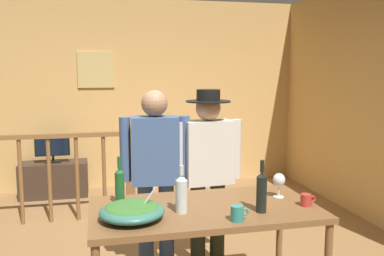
% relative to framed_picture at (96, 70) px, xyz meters
% --- Properties ---
extents(back_wall, '(5.37, 0.10, 2.75)m').
position_rel_framed_picture_xyz_m(back_wall, '(0.36, 0.06, -0.36)').
color(back_wall, tan).
rests_on(back_wall, ground_plane).
extents(side_wall_right, '(0.10, 4.13, 2.75)m').
position_rel_framed_picture_xyz_m(side_wall_right, '(3.05, -1.87, -0.36)').
color(side_wall_right, tan).
rests_on(side_wall_right, ground_plane).
extents(framed_picture, '(0.51, 0.03, 0.51)m').
position_rel_framed_picture_xyz_m(framed_picture, '(0.00, 0.00, 0.00)').
color(framed_picture, tan).
extents(stair_railing, '(2.52, 0.10, 1.07)m').
position_rel_framed_picture_xyz_m(stair_railing, '(-0.50, -1.34, -1.11)').
color(stair_railing, brown).
rests_on(stair_railing, ground_plane).
extents(tv_console, '(0.90, 0.40, 0.47)m').
position_rel_framed_picture_xyz_m(tv_console, '(-0.61, -0.29, -1.49)').
color(tv_console, '#38281E').
rests_on(tv_console, ground_plane).
extents(flat_screen_tv, '(0.45, 0.12, 0.38)m').
position_rel_framed_picture_xyz_m(flat_screen_tv, '(-0.61, -0.32, -1.03)').
color(flat_screen_tv, black).
rests_on(flat_screen_tv, tv_console).
extents(serving_table, '(1.53, 0.80, 0.81)m').
position_rel_framed_picture_xyz_m(serving_table, '(0.68, -3.56, -0.99)').
color(serving_table, brown).
rests_on(serving_table, ground_plane).
extents(salad_bowl, '(0.40, 0.40, 0.21)m').
position_rel_framed_picture_xyz_m(salad_bowl, '(0.18, -3.69, -0.86)').
color(salad_bowl, '#337060').
rests_on(salad_bowl, serving_table).
extents(wine_glass, '(0.09, 0.09, 0.18)m').
position_rel_framed_picture_xyz_m(wine_glass, '(1.25, -3.47, -0.79)').
color(wine_glass, silver).
rests_on(wine_glass, serving_table).
extents(wine_bottle_dark, '(0.07, 0.07, 0.34)m').
position_rel_framed_picture_xyz_m(wine_bottle_dark, '(1.01, -3.74, -0.78)').
color(wine_bottle_dark, black).
rests_on(wine_bottle_dark, serving_table).
extents(wine_bottle_clear, '(0.08, 0.08, 0.31)m').
position_rel_framed_picture_xyz_m(wine_bottle_clear, '(0.50, -3.64, -0.79)').
color(wine_bottle_clear, silver).
rests_on(wine_bottle_clear, serving_table).
extents(wine_bottle_green, '(0.06, 0.06, 0.34)m').
position_rel_framed_picture_xyz_m(wine_bottle_green, '(0.12, -3.38, -0.78)').
color(wine_bottle_green, '#1E5628').
rests_on(wine_bottle_green, serving_table).
extents(mug_red, '(0.11, 0.07, 0.08)m').
position_rel_framed_picture_xyz_m(mug_red, '(1.35, -3.69, -0.88)').
color(mug_red, '#B7332D').
rests_on(mug_red, serving_table).
extents(mug_teal, '(0.11, 0.08, 0.10)m').
position_rel_framed_picture_xyz_m(mug_teal, '(0.80, -3.86, -0.87)').
color(mug_teal, teal).
rests_on(mug_teal, serving_table).
extents(person_standing_left, '(0.58, 0.25, 1.57)m').
position_rel_framed_picture_xyz_m(person_standing_left, '(0.45, -2.81, -0.81)').
color(person_standing_left, '#3D5684').
rests_on(person_standing_left, ground_plane).
extents(person_standing_right, '(0.60, 0.38, 1.57)m').
position_rel_framed_picture_xyz_m(person_standing_right, '(0.90, -2.81, -0.80)').
color(person_standing_right, '#2D3323').
rests_on(person_standing_right, ground_plane).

